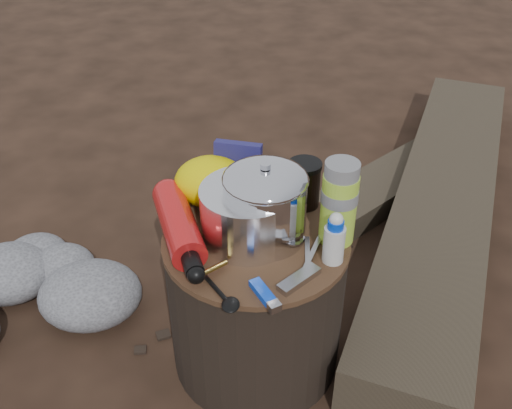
{
  "coord_description": "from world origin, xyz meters",
  "views": [
    {
      "loc": [
        -0.0,
        -1.02,
        1.21
      ],
      "look_at": [
        0.0,
        0.0,
        0.48
      ],
      "focal_mm": 41.14,
      "sensor_mm": 36.0,
      "label": 1
    }
  ],
  "objects_px": {
    "stump": "(256,301)",
    "travel_mug": "(304,184)",
    "thermos": "(339,203)",
    "log_main": "(444,202)",
    "fuel_bottle": "(179,224)",
    "camping_pot": "(265,203)"
  },
  "relations": [
    {
      "from": "stump",
      "to": "log_main",
      "type": "distance_m",
      "value": 0.87
    },
    {
      "from": "stump",
      "to": "travel_mug",
      "type": "relative_size",
      "value": 3.68
    },
    {
      "from": "log_main",
      "to": "camping_pot",
      "type": "xyz_separation_m",
      "value": [
        -0.61,
        -0.57,
        0.4
      ]
    },
    {
      "from": "camping_pot",
      "to": "travel_mug",
      "type": "height_order",
      "value": "camping_pot"
    },
    {
      "from": "thermos",
      "to": "travel_mug",
      "type": "xyz_separation_m",
      "value": [
        -0.06,
        0.13,
        -0.04
      ]
    },
    {
      "from": "travel_mug",
      "to": "log_main",
      "type": "bearing_deg",
      "value": 40.98
    },
    {
      "from": "log_main",
      "to": "travel_mug",
      "type": "xyz_separation_m",
      "value": [
        -0.52,
        -0.45,
        0.37
      ]
    },
    {
      "from": "camping_pot",
      "to": "thermos",
      "type": "bearing_deg",
      "value": -3.49
    },
    {
      "from": "thermos",
      "to": "stump",
      "type": "bearing_deg",
      "value": -179.55
    },
    {
      "from": "travel_mug",
      "to": "thermos",
      "type": "bearing_deg",
      "value": -64.77
    },
    {
      "from": "thermos",
      "to": "travel_mug",
      "type": "relative_size",
      "value": 1.71
    },
    {
      "from": "travel_mug",
      "to": "camping_pot",
      "type": "bearing_deg",
      "value": -127.14
    },
    {
      "from": "stump",
      "to": "fuel_bottle",
      "type": "relative_size",
      "value": 1.33
    },
    {
      "from": "stump",
      "to": "travel_mug",
      "type": "height_order",
      "value": "travel_mug"
    },
    {
      "from": "fuel_bottle",
      "to": "thermos",
      "type": "bearing_deg",
      "value": -18.15
    },
    {
      "from": "log_main",
      "to": "travel_mug",
      "type": "height_order",
      "value": "travel_mug"
    },
    {
      "from": "log_main",
      "to": "thermos",
      "type": "distance_m",
      "value": 0.85
    },
    {
      "from": "thermos",
      "to": "camping_pot",
      "type": "bearing_deg",
      "value": 176.51
    },
    {
      "from": "stump",
      "to": "log_main",
      "type": "relative_size",
      "value": 0.24
    },
    {
      "from": "log_main",
      "to": "camping_pot",
      "type": "bearing_deg",
      "value": -115.53
    },
    {
      "from": "stump",
      "to": "travel_mug",
      "type": "xyz_separation_m",
      "value": [
        0.11,
        0.14,
        0.25
      ]
    },
    {
      "from": "log_main",
      "to": "fuel_bottle",
      "type": "bearing_deg",
      "value": -122.86
    }
  ]
}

